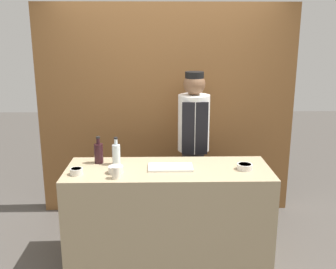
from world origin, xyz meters
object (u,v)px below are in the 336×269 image
(sauce_bowl_orange, at_px, (245,166))
(sauce_bowl_white, at_px, (116,169))
(cutting_board, at_px, (170,167))
(bottle_clear, at_px, (116,154))
(bottle_wine, at_px, (99,153))
(cup_cream, at_px, (116,173))
(chef_center, at_px, (193,143))
(sauce_bowl_yellow, at_px, (76,171))

(sauce_bowl_orange, bearing_deg, sauce_bowl_white, -176.83)
(cutting_board, height_order, bottle_clear, bottle_clear)
(sauce_bowl_white, distance_m, bottle_wine, 0.34)
(cup_cream, xyz_separation_m, chef_center, (0.73, 0.95, -0.02))
(sauce_bowl_white, distance_m, sauce_bowl_yellow, 0.34)
(cup_cream, distance_m, chef_center, 1.20)
(sauce_bowl_white, distance_m, sauce_bowl_orange, 1.14)
(cutting_board, bearing_deg, sauce_bowl_white, -167.67)
(sauce_bowl_yellow, bearing_deg, bottle_clear, 39.40)
(cup_cream, bearing_deg, cutting_board, 27.06)
(bottle_wine, height_order, chef_center, chef_center)
(bottle_clear, relative_size, cup_cream, 2.57)
(sauce_bowl_yellow, bearing_deg, sauce_bowl_orange, 3.75)
(sauce_bowl_orange, distance_m, chef_center, 0.85)
(cutting_board, xyz_separation_m, bottle_clear, (-0.50, 0.12, 0.09))
(bottle_wine, bearing_deg, sauce_bowl_orange, -8.90)
(bottle_clear, bearing_deg, cup_cream, -84.48)
(bottle_wine, relative_size, chef_center, 0.15)
(sauce_bowl_white, height_order, cup_cream, cup_cream)
(cutting_board, height_order, bottle_wine, bottle_wine)
(bottle_clear, distance_m, chef_center, 0.97)
(sauce_bowl_orange, bearing_deg, cup_cream, -170.18)
(sauce_bowl_orange, relative_size, chef_center, 0.08)
(sauce_bowl_white, height_order, bottle_clear, bottle_clear)
(sauce_bowl_yellow, xyz_separation_m, cutting_board, (0.81, 0.14, -0.02))
(cutting_board, relative_size, cup_cream, 3.96)
(bottle_clear, xyz_separation_m, cup_cream, (0.03, -0.36, -0.05))
(sauce_bowl_orange, height_order, bottle_clear, bottle_clear)
(chef_center, bearing_deg, bottle_wine, -149.45)
(sauce_bowl_white, xyz_separation_m, cup_cream, (0.02, -0.13, 0.02))
(sauce_bowl_orange, xyz_separation_m, bottle_clear, (-1.16, 0.16, 0.07))
(bottle_wine, xyz_separation_m, cup_cream, (0.20, -0.40, -0.05))
(cutting_board, relative_size, bottle_clear, 1.54)
(cutting_board, distance_m, bottle_wine, 0.69)
(sauce_bowl_white, height_order, sauce_bowl_orange, sauce_bowl_white)
(sauce_bowl_yellow, xyz_separation_m, bottle_clear, (0.32, 0.26, 0.07))
(bottle_clear, bearing_deg, cutting_board, -13.73)
(sauce_bowl_yellow, relative_size, bottle_wine, 0.44)
(sauce_bowl_orange, distance_m, bottle_clear, 1.17)
(sauce_bowl_white, relative_size, chef_center, 0.08)
(sauce_bowl_white, bearing_deg, sauce_bowl_orange, 3.17)
(sauce_bowl_orange, distance_m, cup_cream, 1.14)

